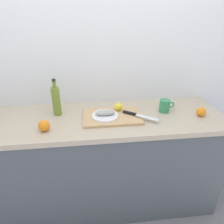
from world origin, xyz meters
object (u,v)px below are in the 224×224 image
at_px(chef_knife, 136,115).
at_px(coffee_mug_2, 165,106).
at_px(cutting_board, 112,117).
at_px(orange_0, 201,112).
at_px(olive_oil_bottle, 56,100).
at_px(white_plate, 105,116).
at_px(lemon_0, 118,107).
at_px(fish_fillet, 105,113).

height_order(chef_knife, coffee_mug_2, coffee_mug_2).
bearing_deg(cutting_board, orange_0, -4.05).
xyz_separation_m(cutting_board, orange_0, (0.70, -0.05, 0.03)).
relative_size(chef_knife, orange_0, 3.49).
bearing_deg(olive_oil_bottle, white_plate, -18.07).
xyz_separation_m(chef_knife, lemon_0, (-0.12, 0.11, 0.02)).
distance_m(lemon_0, orange_0, 0.65).
height_order(fish_fillet, chef_knife, fish_fillet).
height_order(cutting_board, white_plate, white_plate).
distance_m(lemon_0, coffee_mug_2, 0.38).
bearing_deg(orange_0, white_plate, 177.23).
distance_m(cutting_board, chef_knife, 0.18).
height_order(olive_oil_bottle, coffee_mug_2, olive_oil_bottle).
distance_m(chef_knife, lemon_0, 0.16).
distance_m(white_plate, orange_0, 0.76).
xyz_separation_m(fish_fillet, chef_knife, (0.24, -0.01, -0.02)).
xyz_separation_m(cutting_board, white_plate, (-0.05, -0.01, 0.02)).
relative_size(cutting_board, lemon_0, 6.82).
bearing_deg(chef_knife, cutting_board, -152.05).
relative_size(white_plate, fish_fillet, 1.33).
xyz_separation_m(cutting_board, fish_fillet, (-0.05, -0.01, 0.04)).
relative_size(fish_fillet, lemon_0, 2.32).
xyz_separation_m(chef_knife, orange_0, (0.52, -0.02, 0.01)).
xyz_separation_m(chef_knife, coffee_mug_2, (0.26, 0.08, 0.02)).
height_order(white_plate, chef_knife, chef_knife).
height_order(coffee_mug_2, orange_0, coffee_mug_2).
height_order(white_plate, fish_fillet, fish_fillet).
bearing_deg(cutting_board, coffee_mug_2, 7.57).
xyz_separation_m(cutting_board, coffee_mug_2, (0.44, 0.06, 0.04)).
xyz_separation_m(white_plate, orange_0, (0.76, -0.04, 0.01)).
bearing_deg(lemon_0, olive_oil_bottle, 177.24).
bearing_deg(cutting_board, olive_oil_bottle, 165.77).
bearing_deg(cutting_board, white_plate, -166.52).
xyz_separation_m(white_plate, fish_fillet, (0.00, 0.00, 0.03)).
relative_size(white_plate, olive_oil_bottle, 0.68).
bearing_deg(fish_fillet, chef_knife, -2.98).
height_order(lemon_0, olive_oil_bottle, olive_oil_bottle).
bearing_deg(fish_fillet, white_plate, -90.00).
height_order(fish_fillet, olive_oil_bottle, olive_oil_bottle).
height_order(white_plate, orange_0, orange_0).
xyz_separation_m(white_plate, chef_knife, (0.24, -0.01, 0.00)).
relative_size(olive_oil_bottle, orange_0, 4.09).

